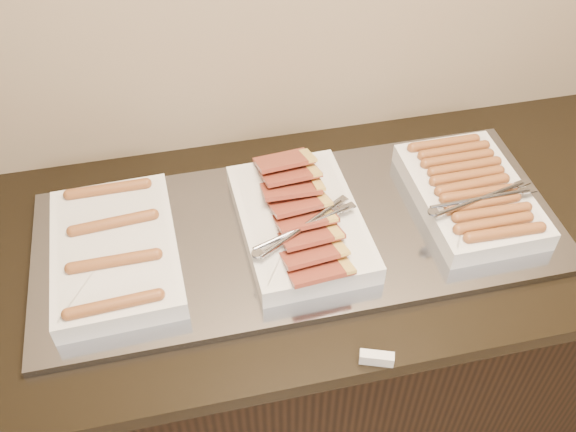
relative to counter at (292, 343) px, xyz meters
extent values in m
cube|color=black|center=(0.00, 0.00, -0.02)|extent=(2.00, 0.70, 0.86)
cube|color=black|center=(0.00, 0.00, 0.43)|extent=(2.06, 0.76, 0.04)
cube|color=gray|center=(0.01, 0.00, 0.46)|extent=(1.20, 0.50, 0.02)
cube|color=silver|center=(-0.40, 0.00, 0.49)|extent=(0.28, 0.41, 0.05)
cylinder|color=#925B2D|center=(-0.40, -0.17, 0.52)|extent=(0.18, 0.04, 0.03)
cylinder|color=#925B2D|center=(-0.40, -0.06, 0.52)|extent=(0.18, 0.03, 0.03)
cylinder|color=#925B2D|center=(-0.39, 0.06, 0.52)|extent=(0.18, 0.04, 0.03)
cylinder|color=#925B2D|center=(-0.40, 0.17, 0.52)|extent=(0.18, 0.03, 0.03)
cube|color=silver|center=(0.02, 0.00, 0.49)|extent=(0.28, 0.41, 0.05)
cube|color=#984731|center=(0.02, -0.16, 0.52)|extent=(0.14, 0.10, 0.04)
cube|color=#984731|center=(0.01, -0.12, 0.52)|extent=(0.14, 0.10, 0.04)
cube|color=#984731|center=(0.02, -0.07, 0.52)|extent=(0.14, 0.10, 0.04)
cube|color=#984731|center=(0.02, -0.02, 0.53)|extent=(0.14, 0.10, 0.04)
cube|color=#984731|center=(0.02, 0.02, 0.53)|extent=(0.14, 0.10, 0.04)
cube|color=#984731|center=(0.01, 0.07, 0.53)|extent=(0.13, 0.09, 0.04)
cube|color=#984731|center=(0.02, 0.12, 0.54)|extent=(0.14, 0.10, 0.04)
cube|color=#984731|center=(0.01, 0.16, 0.54)|extent=(0.14, 0.10, 0.04)
cube|color=silver|center=(0.43, 0.00, 0.49)|extent=(0.25, 0.38, 0.05)
cylinder|color=#925B2D|center=(0.44, -0.16, 0.52)|extent=(0.17, 0.03, 0.03)
cylinder|color=#925B2D|center=(0.42, -0.13, 0.52)|extent=(0.17, 0.03, 0.03)
cylinder|color=#925B2D|center=(0.44, -0.09, 0.52)|extent=(0.17, 0.03, 0.03)
cylinder|color=#925B2D|center=(0.43, -0.06, 0.52)|extent=(0.17, 0.03, 0.03)
cylinder|color=#925B2D|center=(0.43, -0.03, 0.52)|extent=(0.17, 0.03, 0.03)
cylinder|color=#925B2D|center=(0.43, 0.00, 0.52)|extent=(0.17, 0.03, 0.03)
cylinder|color=#925B2D|center=(0.43, 0.03, 0.52)|extent=(0.17, 0.03, 0.03)
cylinder|color=#925B2D|center=(0.44, 0.06, 0.52)|extent=(0.17, 0.03, 0.03)
cylinder|color=#925B2D|center=(0.43, 0.09, 0.52)|extent=(0.17, 0.03, 0.03)
cylinder|color=#925B2D|center=(0.44, 0.13, 0.52)|extent=(0.17, 0.03, 0.03)
cylinder|color=#925B2D|center=(0.42, 0.16, 0.52)|extent=(0.17, 0.03, 0.03)
cube|color=silver|center=(0.09, -0.36, 0.46)|extent=(0.07, 0.04, 0.03)
camera|label=1|loc=(-0.23, -0.98, 1.55)|focal=40.00mm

